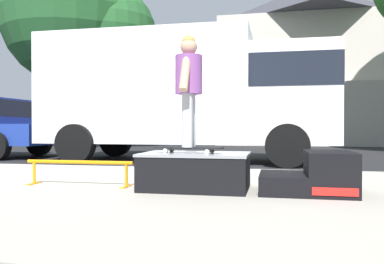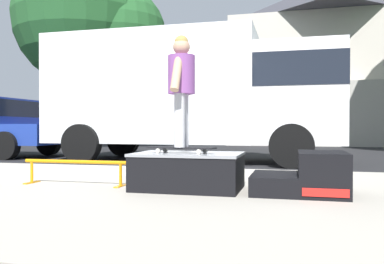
# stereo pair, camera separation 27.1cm
# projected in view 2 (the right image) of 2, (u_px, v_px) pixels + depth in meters

# --- Properties ---
(ground_plane) EXTENTS (140.00, 140.00, 0.00)m
(ground_plane) POSITION_uv_depth(u_px,v_px,m) (175.00, 171.00, 7.59)
(ground_plane) COLOR black
(sidewalk_slab) EXTENTS (50.00, 5.00, 0.12)m
(sidewalk_slab) POSITION_uv_depth(u_px,v_px,m) (103.00, 193.00, 4.68)
(sidewalk_slab) COLOR #A8A093
(sidewalk_slab) RESTS_ON ground
(skate_box) EXTENTS (1.21, 0.81, 0.42)m
(skate_box) POSITION_uv_depth(u_px,v_px,m) (188.00, 170.00, 4.55)
(skate_box) COLOR black
(skate_box) RESTS_ON sidewalk_slab
(kicker_ramp) EXTENTS (0.98, 0.80, 0.45)m
(kicker_ramp) POSITION_uv_depth(u_px,v_px,m) (307.00, 176.00, 4.23)
(kicker_ramp) COLOR black
(kicker_ramp) RESTS_ON sidewalk_slab
(grind_rail) EXTENTS (1.38, 0.28, 0.30)m
(grind_rail) POSITION_uv_depth(u_px,v_px,m) (75.00, 166.00, 4.92)
(grind_rail) COLOR orange
(grind_rail) RESTS_ON sidewalk_slab
(skateboard) EXTENTS (0.80, 0.32, 0.07)m
(skateboard) POSITION_uv_depth(u_px,v_px,m) (181.00, 148.00, 4.53)
(skateboard) COLOR black
(skateboard) RESTS_ON skate_box
(skater_kid) EXTENTS (0.31, 0.65, 1.26)m
(skater_kid) POSITION_uv_depth(u_px,v_px,m) (181.00, 81.00, 4.52)
(skater_kid) COLOR silver
(skater_kid) RESTS_ON skateboard
(box_truck) EXTENTS (6.91, 2.63, 3.05)m
(box_truck) POSITION_uv_depth(u_px,v_px,m) (194.00, 91.00, 9.75)
(box_truck) COLOR white
(box_truck) RESTS_ON ground
(street_tree_main) EXTENTS (6.13, 5.58, 8.01)m
(street_tree_main) POSITION_uv_depth(u_px,v_px,m) (92.00, 22.00, 16.09)
(street_tree_main) COLOR brown
(street_tree_main) RESTS_ON ground
(house_behind) EXTENTS (9.54, 8.23, 8.40)m
(house_behind) POSITION_uv_depth(u_px,v_px,m) (324.00, 62.00, 20.92)
(house_behind) COLOR beige
(house_behind) RESTS_ON ground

